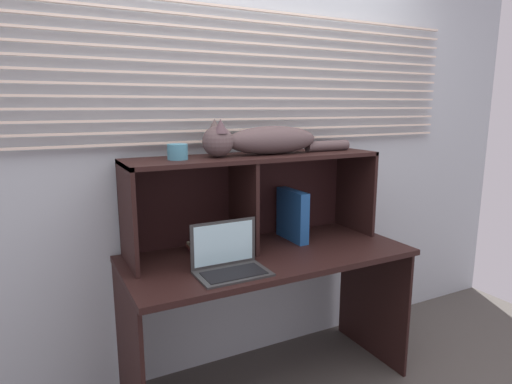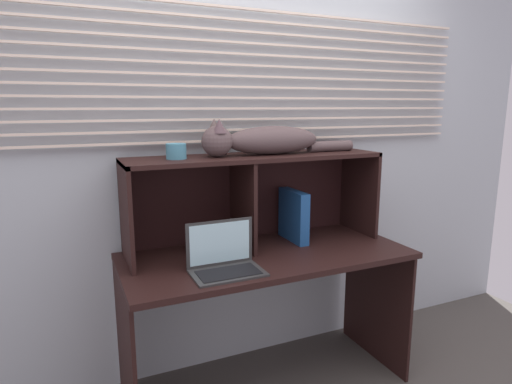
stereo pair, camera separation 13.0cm
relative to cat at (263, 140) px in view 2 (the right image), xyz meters
The scene contains 8 objects.
back_panel_with_blinds 0.25m from the cat, 100.33° to the left, with size 4.40×0.08×2.50m.
desk 0.74m from the cat, 106.27° to the right, with size 1.49×0.66×0.77m.
hutch_shelf_unit 0.24m from the cat, 144.61° to the left, with size 1.38×0.36×0.50m.
cat is the anchor object (origin of this frame).
laptop 0.68m from the cat, 138.83° to the right, with size 0.33×0.21×0.23m.
binder_upright 0.47m from the cat, ahead, with size 0.06×0.26×0.29m, color #1D4D8D.
book_stack 0.64m from the cat, behind, with size 0.15×0.22×0.05m.
small_basket 0.47m from the cat, behind, with size 0.10×0.10×0.08m, color teal.
Camera 2 is at (-0.93, -1.75, 1.53)m, focal length 30.26 mm.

